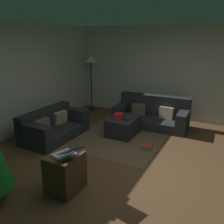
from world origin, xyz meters
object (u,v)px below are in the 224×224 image
Objects in this scene: couch_right at (152,115)px; tv_remote at (126,120)px; couch_left at (53,126)px; corner_lamp at (91,63)px; laptop at (66,153)px; book_stack at (147,147)px; ottoman at (123,126)px; side_table at (65,172)px; gift_box at (118,116)px.

tv_remote is at bearing 73.52° from couch_right.
couch_left is 0.90× the size of corner_lamp.
couch_right is at bearing -31.04° from tv_remote.
corner_lamp reaches higher than laptop.
book_stack is (-1.42, -0.38, -0.26)m from couch_right.
book_stack is at bearing -16.14° from laptop.
tv_remote is 0.56× the size of book_stack.
ottoman is 0.47× the size of corner_lamp.
couch_left is 2.66m from corner_lamp.
couch_left reaches higher than side_table.
gift_box is at bearing 72.03° from tv_remote.
couch_right reaches higher than tv_remote.
laptop is 0.28× the size of corner_lamp.
corner_lamp is at bearing 53.87° from book_stack.
gift_box is at bearing 7.27° from laptop.
gift_box is (-1.08, 0.47, 0.20)m from couch_right.
ottoman is 1.40× the size of side_table.
ottoman is at bearing 122.45° from couch_left.
laptop is (-1.51, -1.62, 0.38)m from couch_left.
couch_right is 11.98× the size of tv_remote.
couch_right reaches higher than couch_left.
couch_left reaches higher than gift_box.
side_table is 0.36m from laptop.
couch_right is 1.20m from gift_box.
laptop reaches higher than gift_box.
couch_left is 5.55× the size of book_stack.
book_stack is (-0.34, -0.86, -0.45)m from gift_box.
book_stack is at bearing 101.07° from couch_left.
couch_left is 1.67m from ottoman.
side_table is 1.18× the size of laptop.
laptop is 1.73× the size of book_stack.
gift_box is 0.47× the size of laptop.
tv_remote reaches higher than ottoman.
tv_remote is 0.84m from book_stack.
couch_left is 1.55m from gift_box.
couch_right is 2.33× the size of ottoman.
laptop is 2.12m from book_stack.
side_table is 0.33× the size of corner_lamp.
gift_box is at bearing 5.74° from side_table.
couch_left is 1.93× the size of ottoman.
side_table is at bearing -176.40° from ottoman.
side_table is (-3.35, 0.24, 0.01)m from couch_right.
laptop is at bearing -172.73° from gift_box.
couch_right is at bearing -3.05° from laptop.
tv_remote is 0.09× the size of corner_lamp.
ottoman is (0.91, -1.40, -0.05)m from couch_left.
corner_lamp reaches higher than ottoman.
couch_right is at bearing -22.37° from ottoman.
couch_left is at bearing 43.86° from couch_right.
laptop reaches higher than side_table.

